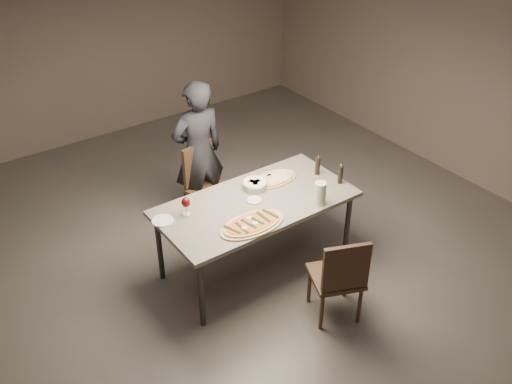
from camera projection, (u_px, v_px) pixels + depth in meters
room at (256, 137)px, 4.78m from camera, size 7.00×7.00×7.00m
dining_table at (256, 207)px, 5.17m from camera, size 1.80×0.90×0.75m
zucchini_pizza at (252, 224)px, 4.82m from camera, size 0.62×0.34×0.05m
ham_pizza at (274, 179)px, 5.43m from camera, size 0.50×0.28×0.04m
bread_basket at (255, 184)px, 5.29m from camera, size 0.23×0.23×0.08m
oil_dish at (254, 200)px, 5.14m from camera, size 0.14×0.14×0.02m
pepper_mill_left at (318, 166)px, 5.49m from camera, size 0.05×0.05×0.20m
pepper_mill_right at (340, 174)px, 5.35m from camera, size 0.05×0.05×0.20m
carafe at (320, 193)px, 5.04m from camera, size 0.11×0.11×0.22m
wine_glass at (186, 203)px, 4.89m from camera, size 0.08×0.08×0.18m
side_plate at (163, 221)px, 4.87m from camera, size 0.19×0.19×0.01m
chair_near at (340, 275)px, 4.69m from camera, size 0.54×0.54×0.87m
chair_far at (206, 180)px, 5.91m from camera, size 0.51×0.51×0.89m
diner at (198, 152)px, 5.85m from camera, size 0.59×0.40×1.56m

